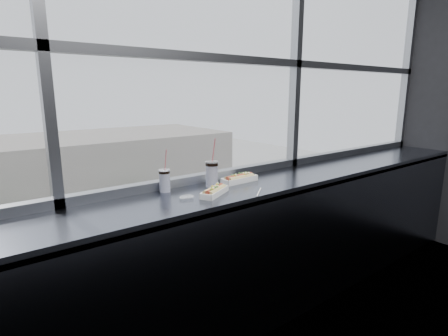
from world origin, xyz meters
TOP-DOWN VIEW (x-y plane):
  - wall_back_lower at (0.00, 1.50)m, footprint 6.00×0.00m
  - window_glass at (0.00, 1.52)m, footprint 6.00×0.00m
  - window_mullions at (0.00, 1.50)m, footprint 6.00×0.08m
  - counter at (0.00, 1.23)m, footprint 6.00×0.55m
  - counter_fascia at (0.00, 0.97)m, footprint 6.00×0.04m
  - hotdog_tray_left at (-0.13, 1.15)m, footprint 0.27×0.20m
  - hotdog_tray_right at (0.21, 1.30)m, footprint 0.30×0.10m
  - soda_cup_left at (-0.35, 1.42)m, footprint 0.08×0.08m
  - soda_cup_right at (-0.02, 1.33)m, footprint 0.09×0.09m
  - loose_straw at (0.14, 1.02)m, footprint 0.16×0.13m
  - wrapper at (-0.32, 1.19)m, footprint 0.10×0.07m
  - street_asphalt at (0.00, 21.50)m, footprint 80.00×10.00m
  - far_sidewalk at (0.00, 29.50)m, footprint 80.00×6.00m
  - car_far_c at (13.22, 25.50)m, footprint 3.15×6.40m
  - car_near_d at (5.02, 17.50)m, footprint 2.88×6.17m
  - car_near_e at (13.12, 17.50)m, footprint 2.90×6.47m
  - pedestrian_d at (7.09, 28.95)m, footprint 0.96×0.72m
  - pedestrian_c at (3.18, 28.66)m, footprint 0.88×0.66m
  - tree_center at (0.53, 29.50)m, footprint 2.74×2.74m
  - tree_right at (11.90, 29.50)m, footprint 2.79×2.79m

SIDE VIEW (x-z plane):
  - far_sidewalk at x=0.00m, z-range -11.00..-10.96m
  - street_asphalt at x=0.00m, z-range -11.00..-10.94m
  - pedestrian_c at x=3.18m, z-range -10.96..-8.98m
  - car_near_d at x=5.02m, z-range -10.94..-8.93m
  - car_far_c at x=13.22m, z-range -10.94..-8.88m
  - car_near_e at x=13.12m, z-range -10.94..-8.82m
  - pedestrian_d at x=7.09m, z-range -10.96..-8.80m
  - tree_center at x=0.53m, z-range -10.24..-5.96m
  - tree_right at x=11.90m, z-range -10.22..-5.86m
  - wall_back_lower at x=0.00m, z-range -2.45..3.55m
  - counter_fascia at x=0.00m, z-range 0.03..1.07m
  - counter at x=0.00m, z-range 1.04..1.10m
  - loose_straw at x=0.14m, z-range 1.10..1.11m
  - wrapper at x=-0.32m, z-range 1.10..1.12m
  - hotdog_tray_left at x=-0.13m, z-range 1.09..1.16m
  - hotdog_tray_right at x=0.21m, z-range 1.09..1.17m
  - soda_cup_left at x=-0.35m, z-range 1.04..1.33m
  - soda_cup_right at x=-0.02m, z-range 1.03..1.38m
  - window_glass at x=0.00m, z-range -0.70..5.30m
  - window_mullions at x=0.00m, z-range 1.10..3.50m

